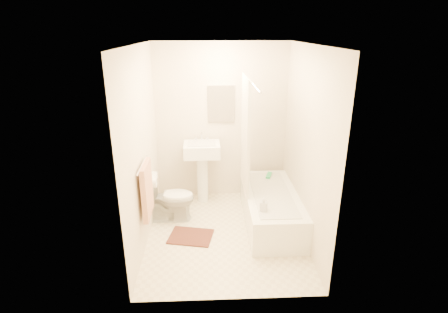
{
  "coord_description": "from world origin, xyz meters",
  "views": [
    {
      "loc": [
        -0.19,
        -4.0,
        2.57
      ],
      "look_at": [
        0.0,
        0.25,
        1.0
      ],
      "focal_mm": 28.0,
      "sensor_mm": 36.0,
      "label": 1
    }
  ],
  "objects_px": {
    "sink": "(202,170)",
    "bathtub": "(271,208)",
    "bath_mat": "(191,236)",
    "toilet": "(170,198)",
    "soap_bottle": "(264,204)"
  },
  "relations": [
    {
      "from": "toilet",
      "to": "bathtub",
      "type": "height_order",
      "value": "toilet"
    },
    {
      "from": "bath_mat",
      "to": "soap_bottle",
      "type": "height_order",
      "value": "soap_bottle"
    },
    {
      "from": "bath_mat",
      "to": "toilet",
      "type": "bearing_deg",
      "value": 121.76
    },
    {
      "from": "bathtub",
      "to": "bath_mat",
      "type": "bearing_deg",
      "value": -163.46
    },
    {
      "from": "sink",
      "to": "bathtub",
      "type": "height_order",
      "value": "sink"
    },
    {
      "from": "soap_bottle",
      "to": "sink",
      "type": "bearing_deg",
      "value": 123.08
    },
    {
      "from": "toilet",
      "to": "soap_bottle",
      "type": "relative_size",
      "value": 3.65
    },
    {
      "from": "bathtub",
      "to": "soap_bottle",
      "type": "distance_m",
      "value": 0.61
    },
    {
      "from": "toilet",
      "to": "sink",
      "type": "xyz_separation_m",
      "value": [
        0.45,
        0.53,
        0.19
      ]
    },
    {
      "from": "toilet",
      "to": "bath_mat",
      "type": "relative_size",
      "value": 1.23
    },
    {
      "from": "soap_bottle",
      "to": "bath_mat",
      "type": "bearing_deg",
      "value": 170.28
    },
    {
      "from": "sink",
      "to": "bath_mat",
      "type": "relative_size",
      "value": 1.9
    },
    {
      "from": "toilet",
      "to": "soap_bottle",
      "type": "bearing_deg",
      "value": -117.62
    },
    {
      "from": "sink",
      "to": "soap_bottle",
      "type": "xyz_separation_m",
      "value": [
        0.76,
        -1.17,
        0.02
      ]
    },
    {
      "from": "sink",
      "to": "bath_mat",
      "type": "xyz_separation_m",
      "value": [
        -0.15,
        -1.02,
        -0.51
      ]
    }
  ]
}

